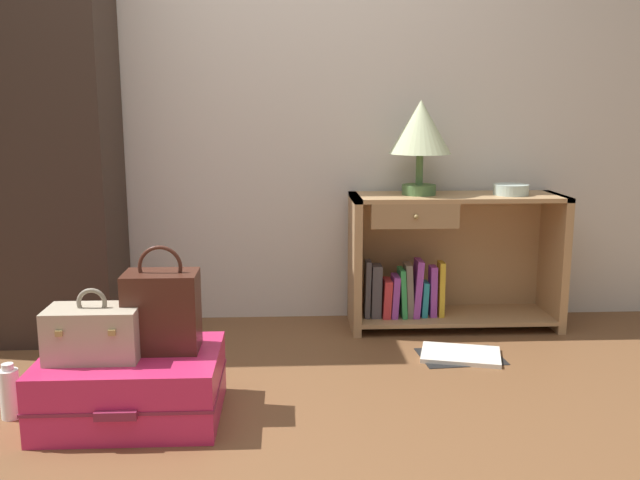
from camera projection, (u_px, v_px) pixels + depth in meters
The scene contains 10 objects.
ground_plane at pixel (249, 446), 2.31m from camera, with size 9.00×9.00×0.00m, color brown.
back_wall at pixel (259, 72), 3.54m from camera, with size 6.40×0.10×2.60m, color silver.
bookshelf at pixel (444, 262), 3.53m from camera, with size 1.07×0.36×0.69m.
table_lamp at pixel (420, 131), 3.40m from camera, with size 0.31×0.31×0.47m.
bowl at pixel (511, 190), 3.45m from camera, with size 0.17×0.17×0.05m, color silver.
suitcase_large at pixel (132, 386), 2.51m from camera, with size 0.64×0.51×0.24m.
train_case at pixel (94, 333), 2.42m from camera, with size 0.32×0.19×0.26m.
handbag at pixel (162, 310), 2.50m from camera, with size 0.27×0.17×0.39m.
bottle at pixel (10, 393), 2.51m from camera, with size 0.07×0.07×0.21m.
open_book_on_floor at pixel (461, 355), 3.14m from camera, with size 0.40×0.33×0.02m.
Camera 1 is at (0.14, -2.15, 1.12)m, focal length 38.59 mm.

